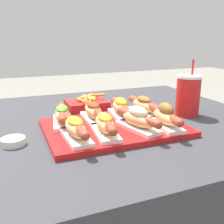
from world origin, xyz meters
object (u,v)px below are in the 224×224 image
object	(u,v)px
drink_cup	(188,95)
hot_dog_1	(105,124)
hot_dog_7	(144,106)
hot_dog_2	(138,119)
fries_basket	(87,104)
hot_dog_4	(62,115)
hot_dog_0	(75,128)
serving_tray	(114,128)
hot_dog_5	(93,111)
sauce_bowl	(13,141)
hot_dog_6	(121,108)
hot_dog_3	(166,116)

from	to	relation	value
drink_cup	hot_dog_1	bearing A→B (deg)	-162.80
hot_dog_7	hot_dog_2	bearing A→B (deg)	-124.74
hot_dog_2	drink_cup	distance (m)	0.31
hot_dog_2	drink_cup	world-z (taller)	drink_cup
hot_dog_7	fries_basket	world-z (taller)	hot_dog_7
hot_dog_4	hot_dog_7	size ratio (longest dim) A/B	0.99
hot_dog_1	hot_dog_0	bearing A→B (deg)	-179.04
serving_tray	hot_dog_5	distance (m)	0.10
hot_dog_5	drink_cup	xyz separation A→B (m)	(0.38, -0.02, 0.03)
hot_dog_1	drink_cup	size ratio (longest dim) A/B	0.93
sauce_bowl	drink_cup	size ratio (longest dim) A/B	0.32
hot_dog_6	hot_dog_2	bearing A→B (deg)	-92.52
hot_dog_2	fries_basket	world-z (taller)	hot_dog_2
hot_dog_3	drink_cup	distance (m)	0.23
hot_dog_0	hot_dog_5	xyz separation A→B (m)	(0.10, 0.15, 0.00)
hot_dog_4	hot_dog_5	bearing A→B (deg)	0.36
hot_dog_4	sauce_bowl	world-z (taller)	hot_dog_4
hot_dog_7	drink_cup	xyz separation A→B (m)	(0.18, -0.02, 0.03)
hot_dog_5	sauce_bowl	xyz separation A→B (m)	(-0.27, -0.08, -0.04)
hot_dog_4	fries_basket	world-z (taller)	hot_dog_4
hot_dog_2	drink_cup	xyz separation A→B (m)	(0.28, 0.12, 0.03)
hot_dog_1	hot_dog_4	bearing A→B (deg)	124.12
drink_cup	sauce_bowl	bearing A→B (deg)	-174.93
hot_dog_4	drink_cup	bearing A→B (deg)	-2.77
serving_tray	hot_dog_3	distance (m)	0.17
hot_dog_6	hot_dog_7	distance (m)	0.09
sauce_bowl	fries_basket	world-z (taller)	fries_basket
hot_dog_6	serving_tray	bearing A→B (deg)	-126.77
serving_tray	hot_dog_7	size ratio (longest dim) A/B	2.23
sauce_bowl	drink_cup	world-z (taller)	drink_cup
hot_dog_0	hot_dog_7	distance (m)	0.34
serving_tray	hot_dog_2	size ratio (longest dim) A/B	2.28
hot_dog_1	hot_dog_5	size ratio (longest dim) A/B	1.00
hot_dog_1	fries_basket	xyz separation A→B (m)	(0.05, 0.36, -0.03)
fries_basket	drink_cup	bearing A→B (deg)	-35.28
serving_tray	drink_cup	bearing A→B (deg)	8.93
hot_dog_3	hot_dog_4	bearing A→B (deg)	153.35
hot_dog_0	hot_dog_1	xyz separation A→B (m)	(0.09, 0.00, 0.00)
serving_tray	hot_dog_6	world-z (taller)	hot_dog_6
hot_dog_3	hot_dog_6	distance (m)	0.18
serving_tray	fries_basket	size ratio (longest dim) A/B	2.61
hot_dog_2	hot_dog_5	xyz separation A→B (m)	(-0.10, 0.14, -0.00)
hot_dog_2	hot_dog_6	size ratio (longest dim) A/B	0.98
hot_dog_3	hot_dog_4	distance (m)	0.34
hot_dog_3	drink_cup	bearing A→B (deg)	34.99
hot_dog_6	fries_basket	world-z (taller)	hot_dog_6
hot_dog_5	fries_basket	distance (m)	0.22
hot_dog_0	sauce_bowl	distance (m)	0.19
hot_dog_4	hot_dog_5	distance (m)	0.11
hot_dog_3	hot_dog_7	xyz separation A→B (m)	(0.00, 0.15, -0.00)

